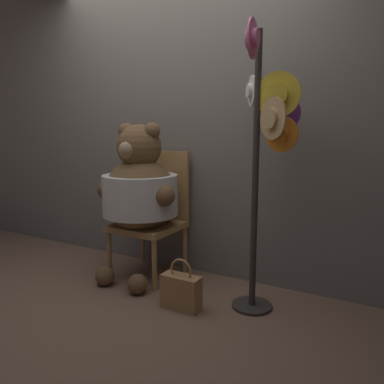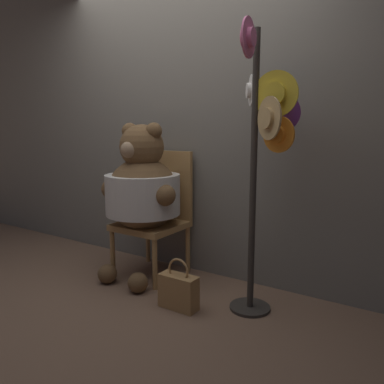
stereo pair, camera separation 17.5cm
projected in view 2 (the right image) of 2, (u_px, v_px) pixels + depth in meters
name	position (u px, v px, depth m)	size (l,w,h in m)	color
ground_plane	(140.00, 291.00, 2.87)	(14.00, 14.00, 0.00)	brown
wall_back	(188.00, 111.00, 3.21)	(8.00, 0.10, 2.77)	slate
chair	(158.00, 211.00, 3.22)	(0.51, 0.52, 1.05)	#B2844C
teddy_bear	(142.00, 190.00, 3.04)	(0.73, 0.65, 1.28)	brown
hat_display_rack	(263.00, 142.00, 2.37)	(0.44, 0.51, 1.87)	#332D28
handbag_on_ground	(178.00, 291.00, 2.58)	(0.28, 0.12, 0.36)	#A87A47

